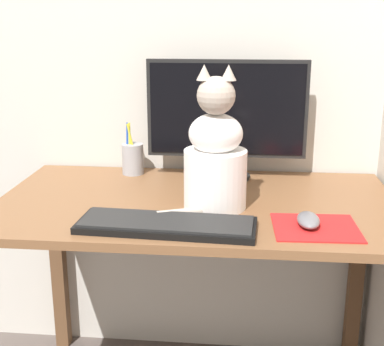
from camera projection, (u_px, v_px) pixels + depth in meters
The scene contains 8 objects.
wall_back at pixel (206, 26), 1.84m from camera, with size 7.00×0.04×2.50m.
desk at pixel (196, 233), 1.66m from camera, with size 1.21×0.69×0.74m.
monitor at pixel (227, 115), 1.80m from camera, with size 0.54×0.17×0.40m.
keyboard at pixel (167, 225), 1.40m from camera, with size 0.48×0.18×0.02m.
mousepad_right at pixel (316, 228), 1.41m from camera, with size 0.23×0.20×0.00m.
computer_mouse_right at pixel (308, 220), 1.41m from camera, with size 0.06×0.11×0.03m.
cat at pixel (215, 157), 1.52m from camera, with size 0.25×0.23×0.41m.
pen_cup at pixel (133, 158), 1.89m from camera, with size 0.08×0.08×0.18m.
Camera 1 is at (0.14, -1.53, 1.28)m, focal length 50.00 mm.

